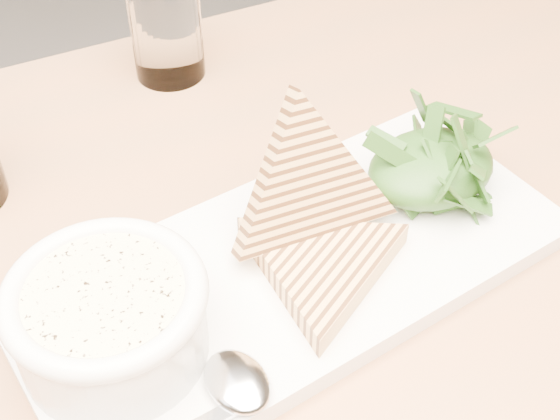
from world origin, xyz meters
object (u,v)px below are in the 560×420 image
platter (295,268)px  glass_far (166,26)px  soup_bowl (111,326)px  table_top (154,365)px

platter → glass_far: (0.04, 0.28, 0.04)m
soup_bowl → glass_far: 0.34m
platter → soup_bowl: size_ratio=3.36×
platter → soup_bowl: (-0.14, -0.00, 0.03)m
table_top → platter: platter is taller
platter → glass_far: 0.29m
glass_far → platter: bearing=-98.4°
table_top → soup_bowl: bearing=-176.4°
platter → soup_bowl: bearing=-178.5°
soup_bowl → glass_far: size_ratio=1.16×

